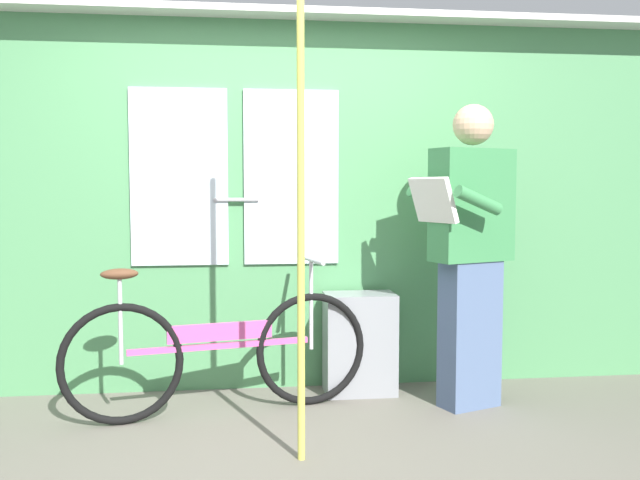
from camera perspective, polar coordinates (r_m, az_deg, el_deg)
The scene contains 6 objects.
ground_plane at distance 3.50m, azimuth -3.26°, elevation -17.69°, with size 6.47×4.01×0.04m, color #666056.
train_door_wall at distance 4.45m, azimuth -4.42°, elevation 3.65°, with size 5.47×0.28×2.38m.
bicycle_near_door at distance 4.02m, azimuth -8.33°, elevation -9.11°, with size 1.73×0.54×0.88m.
passenger_reading_newspaper at distance 4.12m, azimuth 12.24°, elevation -0.70°, with size 0.64×0.58×1.77m.
trash_bin_by_wall at distance 4.41m, azimuth 3.28°, elevation -8.48°, with size 0.44×0.28×0.63m, color gray.
handrail_pole at distance 3.22m, azimuth -1.59°, elevation 2.14°, with size 0.04×0.04×2.34m, color #C6C14C.
Camera 1 is at (-0.21, -3.24, 1.29)m, focal length 38.88 mm.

